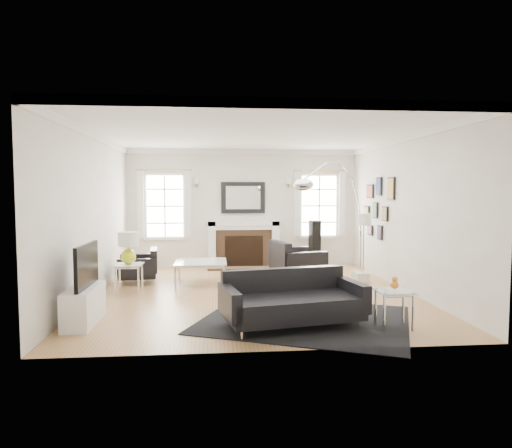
{
  "coord_description": "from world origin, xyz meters",
  "views": [
    {
      "loc": [
        -0.68,
        -7.96,
        1.78
      ],
      "look_at": [
        0.07,
        0.3,
        1.2
      ],
      "focal_mm": 32.0,
      "sensor_mm": 36.0,
      "label": 1
    }
  ],
  "objects": [
    {
      "name": "tv_unit",
      "position": [
        -2.44,
        -1.7,
        0.33
      ],
      "size": [
        0.35,
        1.0,
        1.09
      ],
      "color": "white",
      "rests_on": "floor"
    },
    {
      "name": "speaker_tower",
      "position": [
        1.68,
        2.63,
        0.55
      ],
      "size": [
        0.27,
        0.27,
        1.11
      ],
      "primitive_type": "cube",
      "rotation": [
        0.0,
        0.0,
        0.23
      ],
      "color": "black",
      "rests_on": "floor"
    },
    {
      "name": "nesting_table",
      "position": [
        1.64,
        -2.3,
        0.39
      ],
      "size": [
        0.46,
        0.39,
        0.51
      ],
      "color": "silver",
      "rests_on": "floor"
    },
    {
      "name": "gourd_lamp",
      "position": [
        -2.19,
        0.13,
        0.85
      ],
      "size": [
        0.35,
        0.35,
        0.56
      ],
      "color": "#BECF19",
      "rests_on": "side_table_left"
    },
    {
      "name": "orange_vase",
      "position": [
        1.64,
        -2.3,
        0.6
      ],
      "size": [
        0.1,
        0.1,
        0.17
      ],
      "color": "orange",
      "rests_on": "nesting_table"
    },
    {
      "name": "front_wall",
      "position": [
        0.0,
        -3.0,
        1.4
      ],
      "size": [
        5.5,
        0.04,
        2.8
      ],
      "primitive_type": "cube",
      "color": "silver",
      "rests_on": "floor"
    },
    {
      "name": "gallery_wall",
      "position": [
        2.72,
        1.3,
        1.53
      ],
      "size": [
        0.04,
        1.73,
        1.29
      ],
      "color": "black",
      "rests_on": "right_wall"
    },
    {
      "name": "armchair_left",
      "position": [
        -2.14,
        1.11,
        0.31
      ],
      "size": [
        0.82,
        0.89,
        0.55
      ],
      "color": "black",
      "rests_on": "floor"
    },
    {
      "name": "arc_floor_lamp",
      "position": [
        1.5,
        0.17,
        1.3
      ],
      "size": [
        1.7,
        1.57,
        2.4
      ],
      "color": "silver",
      "rests_on": "floor"
    },
    {
      "name": "stick_floor_lamp",
      "position": [
        2.2,
        0.62,
        1.18
      ],
      "size": [
        0.28,
        0.28,
        1.37
      ],
      "color": "#A8843A",
      "rests_on": "floor"
    },
    {
      "name": "window_left",
      "position": [
        -1.85,
        2.95,
        1.46
      ],
      "size": [
        1.24,
        0.15,
        1.62
      ],
      "color": "white",
      "rests_on": "back_wall"
    },
    {
      "name": "side_table_left",
      "position": [
        -2.19,
        0.13,
        0.42
      ],
      "size": [
        0.47,
        0.47,
        0.52
      ],
      "color": "silver",
      "rests_on": "floor"
    },
    {
      "name": "ceiling",
      "position": [
        0.0,
        0.0,
        2.8
      ],
      "size": [
        5.5,
        6.0,
        0.02
      ],
      "primitive_type": "cube",
      "color": "white",
      "rests_on": "back_wall"
    },
    {
      "name": "floor",
      "position": [
        0.0,
        0.0,
        0.0
      ],
      "size": [
        6.0,
        6.0,
        0.0
      ],
      "primitive_type": "plane",
      "color": "#996B40",
      "rests_on": "ground"
    },
    {
      "name": "back_wall",
      "position": [
        0.0,
        3.0,
        1.4
      ],
      "size": [
        5.5,
        0.04,
        2.8
      ],
      "primitive_type": "cube",
      "color": "silver",
      "rests_on": "floor"
    },
    {
      "name": "coffee_table",
      "position": [
        -0.95,
        0.89,
        0.41
      ],
      "size": [
        0.99,
        0.99,
        0.44
      ],
      "color": "silver",
      "rests_on": "floor"
    },
    {
      "name": "mantel_mirror",
      "position": [
        0.0,
        2.95,
        1.65
      ],
      "size": [
        1.05,
        0.07,
        0.75
      ],
      "color": "black",
      "rests_on": "back_wall"
    },
    {
      "name": "window_right",
      "position": [
        1.85,
        2.95,
        1.46
      ],
      "size": [
        1.24,
        0.15,
        1.62
      ],
      "color": "white",
      "rests_on": "back_wall"
    },
    {
      "name": "left_wall",
      "position": [
        -2.75,
        0.0,
        1.4
      ],
      "size": [
        0.04,
        6.0,
        2.8
      ],
      "primitive_type": "cube",
      "color": "silver",
      "rests_on": "floor"
    },
    {
      "name": "crown_molding",
      "position": [
        0.0,
        0.0,
        2.74
      ],
      "size": [
        5.5,
        6.0,
        0.12
      ],
      "primitive_type": "cube",
      "color": "white",
      "rests_on": "back_wall"
    },
    {
      "name": "fireplace",
      "position": [
        0.0,
        2.79,
        0.54
      ],
      "size": [
        1.7,
        0.69,
        1.11
      ],
      "color": "white",
      "rests_on": "floor"
    },
    {
      "name": "armchair_right",
      "position": [
        0.91,
        0.98,
        0.37
      ],
      "size": [
        1.1,
        1.17,
        0.67
      ],
      "color": "black",
      "rests_on": "floor"
    },
    {
      "name": "sofa",
      "position": [
        0.33,
        -2.05,
        0.33
      ],
      "size": [
        1.98,
        1.18,
        0.6
      ],
      "color": "black",
      "rests_on": "floor"
    },
    {
      "name": "area_rug",
      "position": [
        0.57,
        -1.79,
        0.01
      ],
      "size": [
        3.43,
        3.19,
        0.01
      ],
      "primitive_type": "cube",
      "rotation": [
        0.0,
        0.0,
        -0.4
      ],
      "color": "black",
      "rests_on": "floor"
    },
    {
      "name": "right_wall",
      "position": [
        2.75,
        0.0,
        1.4
      ],
      "size": [
        0.04,
        6.0,
        2.8
      ],
      "primitive_type": "cube",
      "color": "silver",
      "rests_on": "floor"
    }
  ]
}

